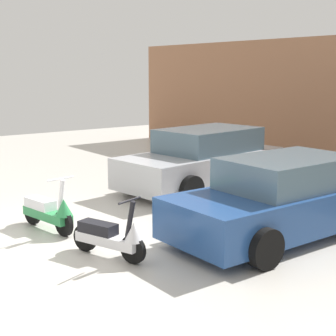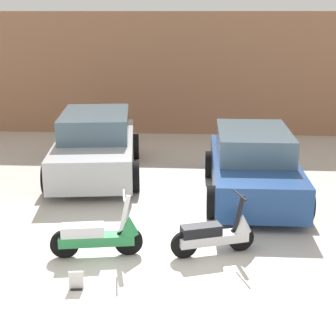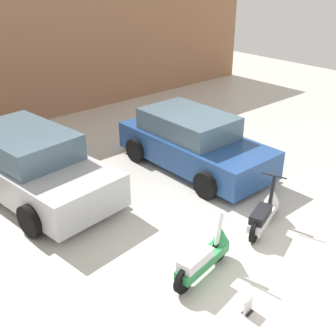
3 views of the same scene
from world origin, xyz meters
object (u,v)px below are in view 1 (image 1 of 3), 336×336
car_rear_center (281,199)px  car_rear_left (203,160)px  scooter_front_right (111,236)px  scooter_front_left (49,211)px

car_rear_center → car_rear_left: bearing=-110.7°
car_rear_left → car_rear_center: car_rear_left is taller
car_rear_center → scooter_front_right: bearing=-16.5°
scooter_front_left → car_rear_left: size_ratio=0.33×
scooter_front_left → scooter_front_right: (1.79, 0.19, -0.02)m
scooter_front_right → car_rear_center: bearing=54.6°
scooter_front_left → car_rear_left: car_rear_left is taller
scooter_front_right → car_rear_left: car_rear_left is taller
car_rear_left → car_rear_center: 3.75m
car_rear_left → car_rear_center: size_ratio=1.10×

